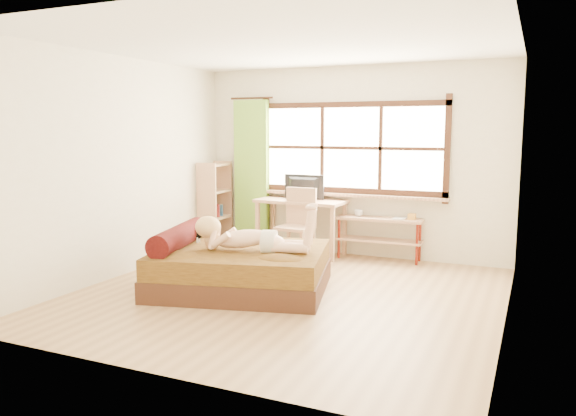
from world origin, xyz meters
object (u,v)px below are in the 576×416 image
at_px(chair, 298,220).
at_px(bookshelf, 215,204).
at_px(bed, 237,267).
at_px(kitten, 192,233).
at_px(woman, 251,226).
at_px(pipe_shelf, 380,229).
at_px(desk, 301,207).

xyz_separation_m(chair, bookshelf, (-1.53, 0.32, 0.10)).
bearing_deg(bed, chair, 73.72).
bearing_deg(kitten, bookshelf, 99.37).
relative_size(woman, bookshelf, 1.01).
height_order(woman, kitten, woman).
distance_m(woman, pipe_shelf, 2.34).
distance_m(desk, chair, 0.40).
xyz_separation_m(woman, desk, (-0.24, 2.01, -0.06)).
height_order(kitten, bookshelf, bookshelf).
height_order(pipe_shelf, bookshelf, bookshelf).
bearing_deg(woman, bed, 154.69).
bearing_deg(desk, chair, -71.29).
xyz_separation_m(bed, woman, (0.20, -0.04, 0.50)).
bearing_deg(bookshelf, kitten, -69.59).
height_order(kitten, desk, desk).
distance_m(chair, bookshelf, 1.57).
height_order(bed, desk, desk).
height_order(woman, desk, woman).
relative_size(bed, pipe_shelf, 1.84).
height_order(chair, pipe_shelf, chair).
xyz_separation_m(kitten, bookshelf, (-0.80, 1.83, 0.08)).
distance_m(woman, kitten, 0.90).
height_order(desk, chair, chair).
relative_size(woman, desk, 1.01).
xyz_separation_m(pipe_shelf, bookshelf, (-2.57, -0.15, 0.23)).
distance_m(bed, pipe_shelf, 2.37).
distance_m(kitten, chair, 1.67).
bearing_deg(woman, chair, 80.53).
bearing_deg(pipe_shelf, chair, -157.03).
bearing_deg(woman, pipe_shelf, 52.83).
xyz_separation_m(woman, bookshelf, (-1.67, 1.98, -0.09)).
bearing_deg(bookshelf, pipe_shelf, 0.28).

